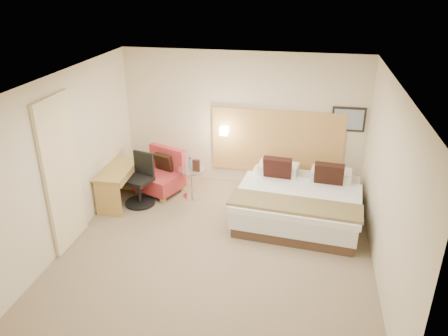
% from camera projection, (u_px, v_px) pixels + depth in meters
% --- Properties ---
extents(floor, '(4.80, 5.00, 0.02)m').
position_uv_depth(floor, '(217.00, 249.00, 6.97)').
color(floor, '#806D56').
rests_on(floor, ground).
extents(ceiling, '(4.80, 5.00, 0.02)m').
position_uv_depth(ceiling, '(216.00, 80.00, 5.85)').
color(ceiling, silver).
rests_on(ceiling, floor).
extents(wall_back, '(4.80, 0.02, 2.70)m').
position_uv_depth(wall_back, '(243.00, 120.00, 8.65)').
color(wall_back, beige).
rests_on(wall_back, floor).
extents(wall_front, '(4.80, 0.02, 2.70)m').
position_uv_depth(wall_front, '(162.00, 280.00, 4.16)').
color(wall_front, beige).
rests_on(wall_front, floor).
extents(wall_left, '(0.02, 5.00, 2.70)m').
position_uv_depth(wall_left, '(66.00, 160.00, 6.83)').
color(wall_left, beige).
rests_on(wall_left, floor).
extents(wall_right, '(0.02, 5.00, 2.70)m').
position_uv_depth(wall_right, '(388.00, 186.00, 5.99)').
color(wall_right, beige).
rests_on(wall_right, floor).
extents(headboard_panel, '(2.60, 0.04, 1.30)m').
position_uv_depth(headboard_panel, '(277.00, 142.00, 8.66)').
color(headboard_panel, tan).
rests_on(headboard_panel, wall_back).
extents(art_frame, '(0.62, 0.03, 0.47)m').
position_uv_depth(art_frame, '(348.00, 119.00, 8.21)').
color(art_frame, black).
rests_on(art_frame, wall_back).
extents(art_canvas, '(0.54, 0.01, 0.39)m').
position_uv_depth(art_canvas, '(349.00, 120.00, 8.19)').
color(art_canvas, '#758DA1').
rests_on(art_canvas, wall_back).
extents(lamp_arm, '(0.02, 0.12, 0.02)m').
position_uv_depth(lamp_arm, '(224.00, 130.00, 8.72)').
color(lamp_arm, silver).
rests_on(lamp_arm, wall_back).
extents(lamp_shade, '(0.15, 0.15, 0.15)m').
position_uv_depth(lamp_shade, '(224.00, 131.00, 8.66)').
color(lamp_shade, '#F3E2BE').
rests_on(lamp_shade, wall_back).
extents(curtain, '(0.06, 0.90, 2.42)m').
position_uv_depth(curtain, '(62.00, 174.00, 6.65)').
color(curtain, beige).
rests_on(curtain, wall_left).
extents(bottle_a, '(0.06, 0.06, 0.21)m').
position_uv_depth(bottle_a, '(190.00, 163.00, 8.34)').
color(bottle_a, '#85A5CE').
rests_on(bottle_a, side_table).
extents(bottle_b, '(0.06, 0.06, 0.21)m').
position_uv_depth(bottle_b, '(190.00, 163.00, 8.34)').
color(bottle_b, '#88A1D2').
rests_on(bottle_b, side_table).
extents(menu_folder, '(0.14, 0.05, 0.23)m').
position_uv_depth(menu_folder, '(196.00, 165.00, 8.22)').
color(menu_folder, '#3B1E18').
rests_on(menu_folder, side_table).
extents(bed, '(2.26, 2.21, 1.02)m').
position_uv_depth(bed, '(299.00, 201.00, 7.72)').
color(bed, '#442F22').
rests_on(bed, floor).
extents(lounge_chair, '(1.03, 0.97, 0.87)m').
position_uv_depth(lounge_chair, '(161.00, 175.00, 8.65)').
color(lounge_chair, '#AF6F52').
rests_on(lounge_chair, floor).
extents(side_table, '(0.53, 0.53, 0.59)m').
position_uv_depth(side_table, '(192.00, 181.00, 8.44)').
color(side_table, silver).
rests_on(side_table, floor).
extents(desk, '(0.57, 1.15, 0.71)m').
position_uv_depth(desk, '(119.00, 176.00, 8.14)').
color(desk, '#A48740').
rests_on(desk, floor).
extents(desk_chair, '(0.69, 0.69, 0.98)m').
position_uv_depth(desk_chair, '(140.00, 184.00, 8.17)').
color(desk_chair, black).
rests_on(desk_chair, floor).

